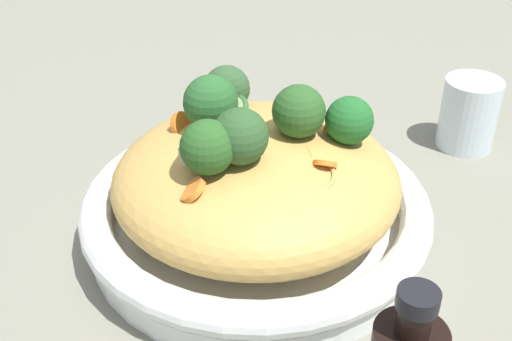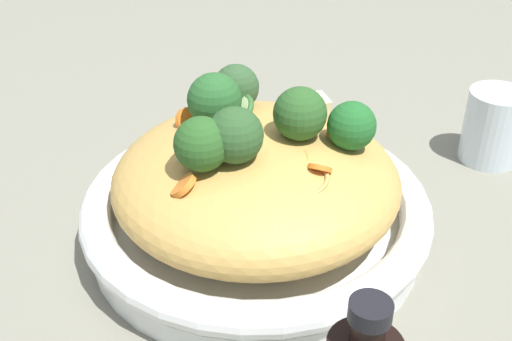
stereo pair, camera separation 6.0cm
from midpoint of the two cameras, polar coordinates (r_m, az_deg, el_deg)
The scene contains 8 objects.
ground_plane at distance 0.64m, azimuth -2.67°, elevation -5.89°, with size 3.00×3.00×0.00m, color slate.
serving_bowl at distance 0.63m, azimuth -2.74°, elevation -3.92°, with size 0.33×0.33×0.05m.
noodle_heap at distance 0.60m, azimuth -2.83°, elevation -0.81°, with size 0.27×0.27×0.09m.
broccoli_florets at distance 0.58m, azimuth -3.64°, elevation 4.75°, with size 0.19×0.18×0.07m.
carrot_coins at distance 0.57m, azimuth -3.50°, elevation 1.64°, with size 0.17×0.14×0.03m.
zucchini_slices at distance 0.60m, azimuth -4.83°, elevation 3.84°, with size 0.05×0.11×0.03m.
chicken_chunks at distance 0.61m, azimuth -4.10°, elevation 4.29°, with size 0.15×0.11×0.03m.
drinking_glass at distance 0.80m, azimuth 16.24°, elevation 4.77°, with size 0.07×0.07×0.09m.
Camera 1 is at (0.12, 0.49, 0.40)m, focal length 45.39 mm.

